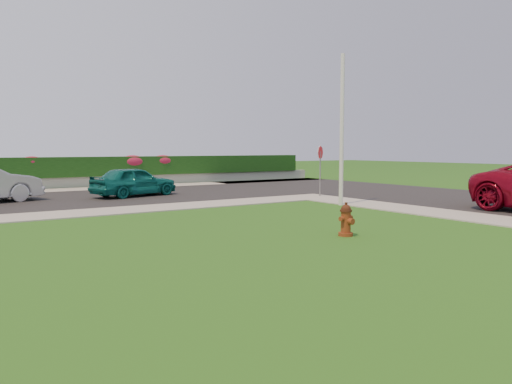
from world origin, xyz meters
TOP-DOWN VIEW (x-y plane):
  - ground at (0.00, 0.00)m, footprint 120.00×120.00m
  - street_right at (12.00, 4.00)m, footprint 8.00×32.00m
  - curb_corner at (7.00, 9.00)m, footprint 2.00×2.00m
  - sidewalk_beyond at (-1.00, 19.00)m, footprint 34.00×2.00m
  - retaining_wall at (-1.00, 20.50)m, footprint 34.00×0.40m
  - hedge at (-1.00, 20.60)m, footprint 32.00×0.90m
  - fire_hydrant at (1.38, 1.00)m, footprint 0.43×0.41m
  - sedan_teal at (0.57, 13.57)m, footprint 4.16×2.48m
  - utility_pole at (5.96, 6.00)m, footprint 0.16×0.16m
  - stop_sign at (7.56, 9.02)m, footprint 0.57×0.30m
  - flower_clump_d at (-2.45, 20.50)m, footprint 1.12×0.72m
  - flower_clump_e at (3.06, 20.50)m, footprint 1.46×0.94m
  - flower_clump_f at (4.96, 20.50)m, footprint 1.32×0.85m

SIDE VIEW (x-z plane):
  - ground at x=0.00m, z-range 0.00..0.00m
  - street_right at x=12.00m, z-range 0.00..0.04m
  - curb_corner at x=7.00m, z-range 0.00..0.04m
  - sidewalk_beyond at x=-1.00m, z-range 0.00..0.04m
  - retaining_wall at x=-1.00m, z-range 0.00..0.60m
  - fire_hydrant at x=1.38m, z-range -0.02..0.82m
  - sedan_teal at x=0.57m, z-range 0.04..1.37m
  - hedge at x=-1.00m, z-range 0.60..1.70m
  - flower_clump_e at x=3.06m, z-range 1.05..1.78m
  - flower_clump_f at x=4.96m, z-range 1.11..1.77m
  - flower_clump_d at x=-2.45m, z-range 1.20..1.76m
  - stop_sign at x=7.56m, z-range 0.54..2.84m
  - utility_pole at x=5.96m, z-range 0.00..5.70m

